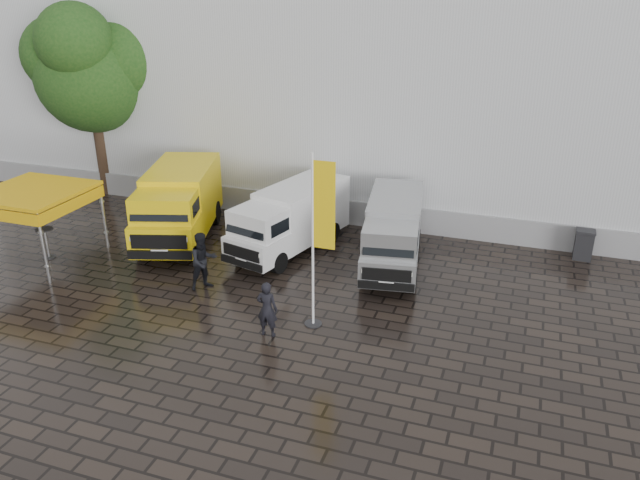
# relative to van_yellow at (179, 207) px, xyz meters

# --- Properties ---
(ground) EXTENTS (120.00, 120.00, 0.00)m
(ground) POSITION_rel_van_yellow_xyz_m (6.99, -4.32, -1.32)
(ground) COLOR black
(ground) RESTS_ON ground
(exhibition_hall) EXTENTS (44.00, 16.00, 12.00)m
(exhibition_hall) POSITION_rel_van_yellow_xyz_m (8.99, 11.68, 4.68)
(exhibition_hall) COLOR silver
(exhibition_hall) RESTS_ON ground
(hall_plinth) EXTENTS (44.00, 0.15, 1.00)m
(hall_plinth) POSITION_rel_van_yellow_xyz_m (8.99, 3.63, -0.82)
(hall_plinth) COLOR gray
(hall_plinth) RESTS_ON ground
(van_yellow) EXTENTS (3.83, 6.12, 2.64)m
(van_yellow) POSITION_rel_van_yellow_xyz_m (0.00, 0.00, 0.00)
(van_yellow) COLOR yellow
(van_yellow) RESTS_ON ground
(van_white) EXTENTS (3.06, 5.57, 2.30)m
(van_white) POSITION_rel_van_yellow_xyz_m (4.28, 0.38, -0.17)
(van_white) COLOR white
(van_white) RESTS_ON ground
(van_silver) EXTENTS (2.56, 5.50, 2.29)m
(van_silver) POSITION_rel_van_yellow_xyz_m (8.06, 0.38, -0.17)
(van_silver) COLOR #AEB0B3
(van_silver) RESTS_ON ground
(canopy_tent) EXTENTS (3.24, 3.24, 2.56)m
(canopy_tent) POSITION_rel_van_yellow_xyz_m (-3.68, -3.15, 1.08)
(canopy_tent) COLOR silver
(canopy_tent) RESTS_ON ground
(flagpole) EXTENTS (0.88, 0.50, 5.07)m
(flagpole) POSITION_rel_van_yellow_xyz_m (7.02, -4.27, 1.51)
(flagpole) COLOR black
(flagpole) RESTS_ON ground
(tree) EXTENTS (4.84, 4.84, 8.68)m
(tree) POSITION_rel_van_yellow_xyz_m (-6.24, 3.97, 4.25)
(tree) COLOR black
(tree) RESTS_ON ground
(cocktail_table) EXTENTS (0.60, 0.60, 1.11)m
(cocktail_table) POSITION_rel_van_yellow_xyz_m (-3.58, -3.02, -0.77)
(cocktail_table) COLOR black
(cocktail_table) RESTS_ON ground
(wheelie_bin) EXTENTS (0.67, 0.67, 1.07)m
(wheelie_bin) POSITION_rel_van_yellow_xyz_m (14.29, 3.13, -0.78)
(wheelie_bin) COLOR black
(wheelie_bin) RESTS_ON ground
(person_front) EXTENTS (0.61, 0.42, 1.64)m
(person_front) POSITION_rel_van_yellow_xyz_m (5.84, -5.23, -0.50)
(person_front) COLOR black
(person_front) RESTS_ON ground
(person_tent) EXTENTS (1.12, 1.16, 1.88)m
(person_tent) POSITION_rel_van_yellow_xyz_m (2.80, -3.25, -0.38)
(person_tent) COLOR black
(person_tent) RESTS_ON ground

